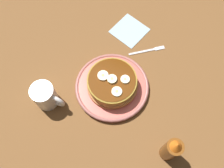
# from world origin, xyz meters

# --- Properties ---
(ground_plane) EXTENTS (1.40, 1.40, 0.03)m
(ground_plane) POSITION_xyz_m (0.00, 0.00, -0.01)
(ground_plane) COLOR brown
(plate) EXTENTS (0.24, 0.24, 0.02)m
(plate) POSITION_xyz_m (0.00, 0.00, 0.01)
(plate) COLOR #CC594C
(plate) RESTS_ON ground_plane
(pancake_stack) EXTENTS (0.17, 0.16, 0.05)m
(pancake_stack) POSITION_xyz_m (0.00, 0.00, 0.04)
(pancake_stack) COLOR #A3653A
(pancake_stack) RESTS_ON plate
(banana_slice_0) EXTENTS (0.03, 0.03, 0.01)m
(banana_slice_0) POSITION_xyz_m (0.00, 0.00, 0.07)
(banana_slice_0) COLOR #F3F0B4
(banana_slice_0) RESTS_ON pancake_stack
(banana_slice_1) EXTENTS (0.03, 0.03, 0.01)m
(banana_slice_1) POSITION_xyz_m (0.03, -0.03, 0.07)
(banana_slice_1) COLOR #FBEBB8
(banana_slice_1) RESTS_ON pancake_stack
(banana_slice_2) EXTENTS (0.03, 0.03, 0.01)m
(banana_slice_2) POSITION_xyz_m (-0.03, -0.00, 0.07)
(banana_slice_2) COLOR #FAE7BA
(banana_slice_2) RESTS_ON pancake_stack
(banana_slice_3) EXTENTS (0.03, 0.03, 0.01)m
(banana_slice_3) POSITION_xyz_m (0.04, 0.02, 0.07)
(banana_slice_3) COLOR #FBEDBB
(banana_slice_3) RESTS_ON pancake_stack
(coffee_mug) EXTENTS (0.10, 0.07, 0.09)m
(coffee_mug) POSITION_xyz_m (-0.17, -0.12, 0.05)
(coffee_mug) COLOR white
(coffee_mug) RESTS_ON ground_plane
(napkin) EXTENTS (0.14, 0.14, 0.00)m
(napkin) POSITION_xyz_m (-0.03, 0.23, 0.00)
(napkin) COLOR #99B2BF
(napkin) RESTS_ON ground_plane
(fork) EXTENTS (0.11, 0.09, 0.01)m
(fork) POSITION_xyz_m (0.06, 0.18, 0.00)
(fork) COLOR silver
(fork) RESTS_ON ground_plane
(syrup_bottle) EXTENTS (0.05, 0.05, 0.14)m
(syrup_bottle) POSITION_xyz_m (0.23, -0.13, 0.06)
(syrup_bottle) COLOR brown
(syrup_bottle) RESTS_ON ground_plane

